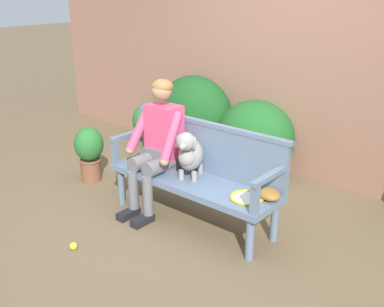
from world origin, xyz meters
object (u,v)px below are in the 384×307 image
(garden_bench, at_px, (192,184))
(person_seated, at_px, (158,142))
(baseball_glove, at_px, (270,194))
(tennis_racket, at_px, (248,196))
(potted_plant, at_px, (89,151))
(tennis_ball, at_px, (74,246))
(dog_on_bench, at_px, (190,154))

(garden_bench, bearing_deg, person_seated, -178.22)
(garden_bench, relative_size, baseball_glove, 7.86)
(garden_bench, height_order, person_seated, person_seated)
(garden_bench, bearing_deg, tennis_racket, 0.83)
(person_seated, xyz_separation_m, potted_plant, (-1.10, -0.01, -0.35))
(baseball_glove, bearing_deg, garden_bench, -136.54)
(garden_bench, bearing_deg, tennis_ball, -113.02)
(garden_bench, bearing_deg, dog_on_bench, 166.09)
(person_seated, height_order, tennis_ball, person_seated)
(tennis_ball, relative_size, potted_plant, 0.10)
(person_seated, distance_m, tennis_racket, 1.06)
(dog_on_bench, distance_m, tennis_ball, 1.30)
(dog_on_bench, relative_size, baseball_glove, 2.16)
(person_seated, bearing_deg, garden_bench, 1.78)
(person_seated, distance_m, tennis_ball, 1.24)
(garden_bench, xyz_separation_m, baseball_glove, (0.77, 0.10, 0.10))
(baseball_glove, bearing_deg, tennis_racket, -114.34)
(garden_bench, xyz_separation_m, tennis_racket, (0.61, 0.01, 0.07))
(tennis_ball, bearing_deg, baseball_glove, 43.26)
(dog_on_bench, xyz_separation_m, potted_plant, (-1.48, -0.03, -0.32))
(garden_bench, height_order, tennis_ball, garden_bench)
(dog_on_bench, xyz_separation_m, tennis_ball, (-0.41, -1.06, -0.64))
(person_seated, xyz_separation_m, dog_on_bench, (0.38, 0.02, -0.04))
(tennis_racket, bearing_deg, person_seated, -178.79)
(tennis_racket, bearing_deg, baseball_glove, 29.48)
(person_seated, relative_size, potted_plant, 2.08)
(tennis_racket, distance_m, baseball_glove, 0.19)
(dog_on_bench, bearing_deg, tennis_racket, -0.01)
(tennis_racket, bearing_deg, potted_plant, -179.26)
(garden_bench, height_order, potted_plant, potted_plant)
(dog_on_bench, relative_size, tennis_racket, 0.82)
(person_seated, relative_size, tennis_ball, 19.85)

